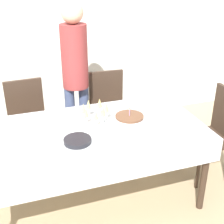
% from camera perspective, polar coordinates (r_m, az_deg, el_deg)
% --- Properties ---
extents(ground_plane, '(12.00, 12.00, 0.00)m').
position_cam_1_polar(ground_plane, '(3.14, -3.98, -15.58)').
color(ground_plane, tan).
extents(wall_back, '(8.00, 0.05, 2.70)m').
position_cam_1_polar(wall_back, '(4.07, -10.93, 15.08)').
color(wall_back, silver).
rests_on(wall_back, ground_plane).
extents(dining_table, '(2.02, 1.02, 0.77)m').
position_cam_1_polar(dining_table, '(2.75, -4.39, -5.11)').
color(dining_table, white).
rests_on(dining_table, ground_plane).
extents(dining_chair_far_left, '(0.45, 0.45, 0.96)m').
position_cam_1_polar(dining_chair_far_left, '(3.49, -15.05, -1.56)').
color(dining_chair_far_left, '#38281E').
rests_on(dining_chair_far_left, ground_plane).
extents(dining_chair_far_right, '(0.45, 0.45, 0.96)m').
position_cam_1_polar(dining_chair_far_right, '(3.63, -0.70, 0.50)').
color(dining_chair_far_right, '#38281E').
rests_on(dining_chair_far_right, ground_plane).
extents(dining_chair_right_end, '(0.43, 0.43, 0.96)m').
position_cam_1_polar(dining_chair_right_end, '(3.35, 18.34, -3.20)').
color(dining_chair_right_end, '#38281E').
rests_on(dining_chair_right_end, ground_plane).
extents(birthday_cake, '(0.25, 0.25, 0.18)m').
position_cam_1_polar(birthday_cake, '(2.73, 3.19, -1.61)').
color(birthday_cake, white).
rests_on(birthday_cake, dining_table).
extents(champagne_tray, '(0.34, 0.34, 0.18)m').
position_cam_1_polar(champagne_tray, '(2.78, -3.15, -0.36)').
color(champagne_tray, silver).
rests_on(champagne_tray, dining_table).
extents(plate_stack_main, '(0.22, 0.22, 0.03)m').
position_cam_1_polar(plate_stack_main, '(2.52, -6.32, -5.21)').
color(plate_stack_main, black).
rests_on(plate_stack_main, dining_table).
extents(plate_stack_dessert, '(0.17, 0.17, 0.03)m').
position_cam_1_polar(plate_stack_dessert, '(2.71, -5.76, -2.91)').
color(plate_stack_dessert, white).
rests_on(plate_stack_dessert, dining_table).
extents(cake_knife, '(0.30, 0.07, 0.00)m').
position_cam_1_polar(cake_knife, '(2.58, 4.72, -4.71)').
color(cake_knife, silver).
rests_on(cake_knife, dining_table).
extents(fork_pile, '(0.17, 0.08, 0.02)m').
position_cam_1_polar(fork_pile, '(2.43, -11.16, -7.03)').
color(fork_pile, silver).
rests_on(fork_pile, dining_table).
extents(napkin_pile, '(0.15, 0.15, 0.01)m').
position_cam_1_polar(napkin_pile, '(2.58, -11.30, -5.07)').
color(napkin_pile, pink).
rests_on(napkin_pile, dining_table).
extents(person_standing, '(0.28, 0.28, 1.74)m').
position_cam_1_polar(person_standing, '(3.37, -6.78, 8.08)').
color(person_standing, '#3F4C72').
rests_on(person_standing, ground_plane).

